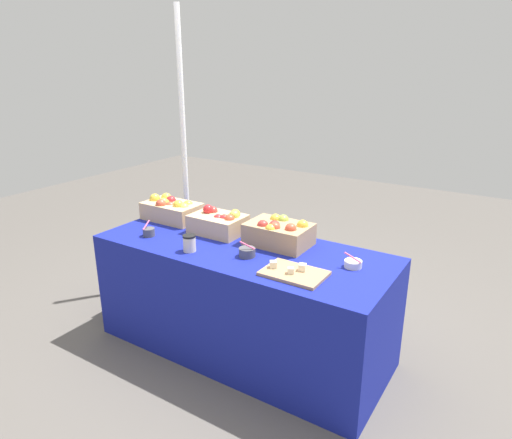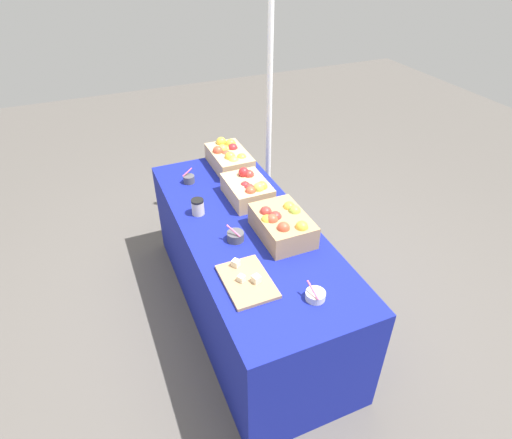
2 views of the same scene
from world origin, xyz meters
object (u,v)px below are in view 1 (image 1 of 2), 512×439
Objects in this scene: apple_crate_middle at (219,222)px; sample_bowl_near at (247,252)px; tent_pole at (184,155)px; sample_bowl_mid at (149,232)px; cutting_board_front at (294,273)px; apple_crate_right at (279,233)px; coffee_cup at (189,243)px; apple_crate_left at (172,209)px; sample_bowl_far at (353,264)px.

apple_crate_middle is 3.30× the size of sample_bowl_near.
sample_bowl_mid is at bearing -66.64° from tent_pole.
cutting_board_front is 0.15× the size of tent_pole.
cutting_board_front is (0.74, -0.31, -0.06)m from apple_crate_middle.
apple_crate_right is 3.82× the size of coffee_cup.
coffee_cup is at bearing -7.69° from sample_bowl_mid.
apple_crate_left is at bearing -61.96° from tent_pole.
apple_crate_left reaches higher than sample_bowl_far.
apple_crate_right is at bearing 172.19° from sample_bowl_far.
tent_pole is (-0.23, 0.43, 0.31)m from apple_crate_left.
tent_pole reaches higher than coffee_cup.
coffee_cup is at bearing -83.43° from apple_crate_middle.
apple_crate_right is at bearing 43.47° from coffee_cup.
tent_pole is (-1.66, 0.51, 0.37)m from sample_bowl_far.
sample_bowl_mid is 1.36m from sample_bowl_far.
apple_crate_left is 1.05× the size of apple_crate_right.
cutting_board_front is (0.29, -0.34, -0.07)m from apple_crate_right.
sample_bowl_near reaches higher than sample_bowl_far.
cutting_board_front is 3.39× the size of sample_bowl_mid.
apple_crate_middle is at bearing 40.16° from sample_bowl_mid.
coffee_cup is at bearing -48.32° from tent_pole.
apple_crate_left is 4.15× the size of sample_bowl_mid.
cutting_board_front is 0.36m from sample_bowl_near.
tent_pole reaches higher than apple_crate_middle.
apple_crate_right is 0.18× the size of tent_pole.
sample_bowl_near is at bearing -33.10° from tent_pole.
cutting_board_front is 1.66m from tent_pole.
apple_crate_left is 0.46m from apple_crate_middle.
apple_crate_middle is 3.43× the size of coffee_cup.
tent_pole reaches higher than apple_crate_right.
apple_crate_right is 0.87m from sample_bowl_mid.
sample_bowl_mid is at bearing -157.59° from apple_crate_right.
apple_crate_middle is 0.97m from sample_bowl_far.
coffee_cup reaches higher than sample_bowl_mid.
sample_bowl_mid is (-1.09, 0.00, 0.02)m from cutting_board_front.
sample_bowl_far is at bearing 11.08° from sample_bowl_mid.
sample_bowl_far is (0.97, -0.04, -0.05)m from apple_crate_middle.
apple_crate_middle is at bearing 177.56° from sample_bowl_far.
cutting_board_front is at bearing -131.82° from sample_bowl_far.
sample_bowl_mid is at bearing -174.87° from sample_bowl_near.
sample_bowl_mid reaches higher than cutting_board_front.
sample_bowl_mid is 0.40m from coffee_cup.
tent_pole reaches higher than sample_bowl_mid.
sample_bowl_far is 0.05× the size of tent_pole.
apple_crate_right is at bearing 76.37° from sample_bowl_near.
cutting_board_front is 3.15× the size of sample_bowl_near.
sample_bowl_mid is (-0.81, -0.33, -0.05)m from apple_crate_right.
sample_bowl_near is (-0.35, 0.07, 0.02)m from cutting_board_front.
apple_crate_middle is 0.36m from coffee_cup.
cutting_board_front is 0.70m from coffee_cup.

